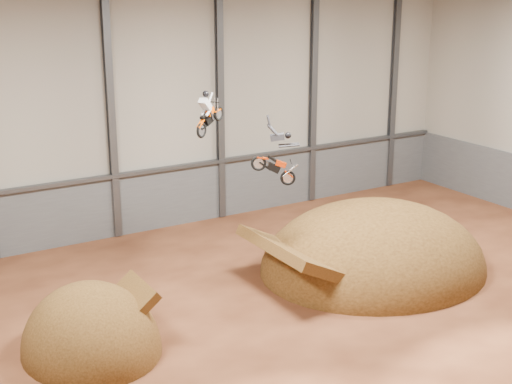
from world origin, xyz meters
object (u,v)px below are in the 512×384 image
Objects in this scene: fmx_rider_a at (211,107)px; fmx_rider_b at (270,150)px; landing_ramp at (373,269)px; takeoff_ramp at (92,350)px.

fmx_rider_b is at bearing -85.34° from fmx_rider_a.
landing_ramp is at bearing 24.73° from fmx_rider_b.
fmx_rider_a is at bearing 25.98° from takeoff_ramp.
takeoff_ramp is at bearing -143.22° from fmx_rider_b.
takeoff_ramp is at bearing 177.12° from fmx_rider_a.
takeoff_ramp is 2.16× the size of fmx_rider_b.
fmx_rider_a is at bearing 152.98° from fmx_rider_b.
fmx_rider_a reaches higher than landing_ramp.
takeoff_ramp is 14.80m from landing_ramp.
fmx_rider_b reaches higher than takeoff_ramp.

